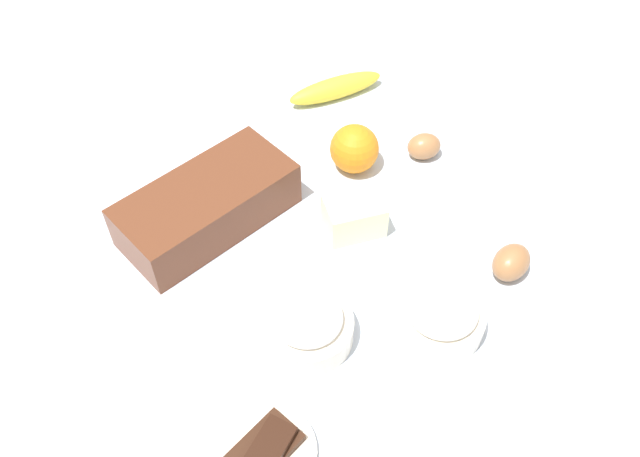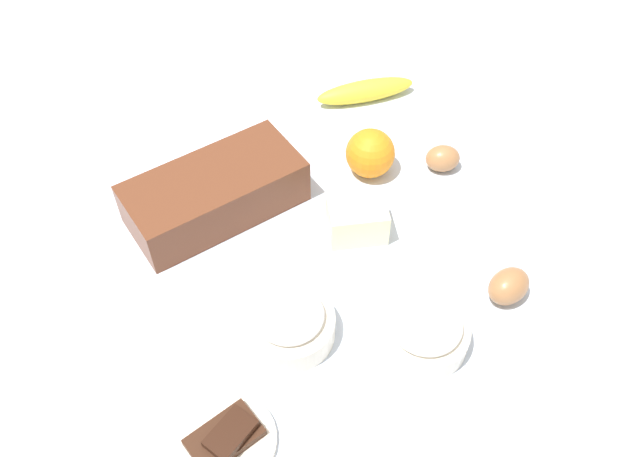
% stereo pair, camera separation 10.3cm
% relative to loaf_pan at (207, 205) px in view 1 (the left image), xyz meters
% --- Properties ---
extents(ground_plane, '(2.40, 2.40, 0.02)m').
position_rel_loaf_pan_xyz_m(ground_plane, '(0.13, -0.13, -0.05)').
color(ground_plane, silver).
extents(loaf_pan, '(0.30, 0.18, 0.08)m').
position_rel_loaf_pan_xyz_m(loaf_pan, '(0.00, 0.00, 0.00)').
color(loaf_pan, brown).
rests_on(loaf_pan, ground_plane).
extents(flour_bowl, '(0.12, 0.12, 0.06)m').
position_rel_loaf_pan_xyz_m(flour_bowl, '(0.19, -0.35, -0.01)').
color(flour_bowl, silver).
rests_on(flour_bowl, ground_plane).
extents(sugar_bowl, '(0.13, 0.13, 0.07)m').
position_rel_loaf_pan_xyz_m(sugar_bowl, '(0.02, -0.27, -0.01)').
color(sugar_bowl, silver).
rests_on(sugar_bowl, ground_plane).
extents(banana, '(0.19, 0.07, 0.04)m').
position_rel_loaf_pan_xyz_m(banana, '(0.34, 0.16, -0.02)').
color(banana, yellow).
rests_on(banana, ground_plane).
extents(orange_fruit, '(0.08, 0.08, 0.08)m').
position_rel_loaf_pan_xyz_m(orange_fruit, '(0.27, -0.02, 0.00)').
color(orange_fruit, orange).
rests_on(orange_fruit, ground_plane).
extents(butter_block, '(0.10, 0.08, 0.06)m').
position_rel_loaf_pan_xyz_m(butter_block, '(0.19, -0.13, -0.01)').
color(butter_block, '#F4EDB2').
rests_on(butter_block, ground_plane).
extents(egg_near_butter, '(0.07, 0.06, 0.05)m').
position_rel_loaf_pan_xyz_m(egg_near_butter, '(0.39, -0.06, -0.02)').
color(egg_near_butter, '#A67044').
rests_on(egg_near_butter, ground_plane).
extents(egg_beside_bowl, '(0.08, 0.07, 0.05)m').
position_rel_loaf_pan_xyz_m(egg_beside_bowl, '(0.34, -0.33, -0.02)').
color(egg_beside_bowl, '#9F6B40').
rests_on(egg_beside_bowl, ground_plane).
extents(chocolate_plate, '(0.13, 0.13, 0.03)m').
position_rel_loaf_pan_xyz_m(chocolate_plate, '(-0.11, -0.38, -0.03)').
color(chocolate_plate, silver).
rests_on(chocolate_plate, ground_plane).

